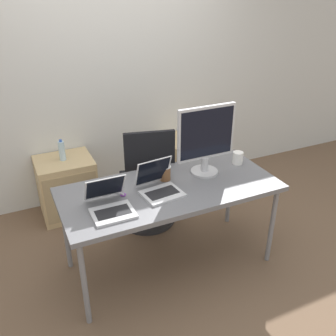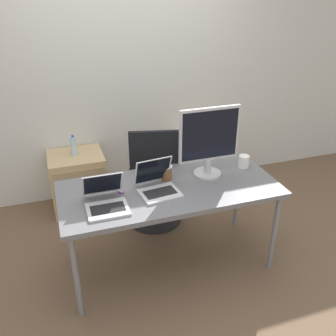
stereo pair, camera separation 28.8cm
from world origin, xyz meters
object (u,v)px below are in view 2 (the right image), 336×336
(cabinet_right, at_px, (200,163))
(laptop_left, at_px, (106,201))
(coffee_cup_white, at_px, (244,161))
(monitor, at_px, (209,141))
(coffee_cup_brown, at_px, (166,173))
(cabinet_left, at_px, (78,181))
(water_bottle, at_px, (74,146))
(laptop_right, at_px, (158,185))
(office_chair, at_px, (154,188))

(cabinet_right, bearing_deg, laptop_left, -135.19)
(cabinet_right, relative_size, coffee_cup_white, 5.61)
(monitor, bearing_deg, coffee_cup_brown, 175.18)
(laptop_left, xyz_separation_m, monitor, (0.88, 0.21, 0.25))
(cabinet_left, xyz_separation_m, coffee_cup_brown, (0.64, -1.03, 0.52))
(cabinet_left, height_order, monitor, monitor)
(cabinet_right, bearing_deg, coffee_cup_brown, -126.04)
(laptop_left, height_order, coffee_cup_white, laptop_left)
(laptop_left, bearing_deg, monitor, 13.68)
(water_bottle, relative_size, coffee_cup_white, 1.97)
(monitor, xyz_separation_m, coffee_cup_white, (0.35, 0.03, -0.25))
(laptop_right, height_order, coffee_cup_white, laptop_right)
(office_chair, xyz_separation_m, water_bottle, (-0.67, 0.54, 0.32))
(water_bottle, relative_size, monitor, 0.37)
(monitor, xyz_separation_m, coffee_cup_brown, (-0.35, 0.03, -0.24))
(office_chair, height_order, cabinet_right, office_chair)
(cabinet_left, relative_size, cabinet_right, 1.00)
(coffee_cup_white, distance_m, coffee_cup_brown, 0.70)
(cabinet_left, bearing_deg, office_chair, -38.59)
(cabinet_left, height_order, coffee_cup_brown, coffee_cup_brown)
(office_chair, relative_size, laptop_left, 3.00)
(laptop_left, xyz_separation_m, laptop_right, (0.41, 0.09, 0.00))
(water_bottle, bearing_deg, laptop_right, -66.49)
(cabinet_right, relative_size, coffee_cup_brown, 5.05)
(office_chair, bearing_deg, cabinet_left, 141.41)
(coffee_cup_white, bearing_deg, cabinet_right, 87.08)
(cabinet_right, xyz_separation_m, coffee_cup_brown, (-0.75, -1.03, 0.52))
(coffee_cup_white, bearing_deg, laptop_right, -169.35)
(water_bottle, bearing_deg, monitor, -47.09)
(cabinet_left, xyz_separation_m, coffee_cup_white, (1.33, -1.03, 0.51))
(coffee_cup_white, bearing_deg, office_chair, 143.18)
(coffee_cup_brown, bearing_deg, cabinet_left, 121.83)
(monitor, distance_m, coffee_cup_brown, 0.42)
(cabinet_left, distance_m, coffee_cup_white, 1.76)
(office_chair, distance_m, water_bottle, 0.92)
(cabinet_left, relative_size, monitor, 1.06)
(office_chair, relative_size, laptop_right, 3.12)
(laptop_right, distance_m, coffee_cup_white, 0.83)
(cabinet_right, xyz_separation_m, coffee_cup_white, (-0.05, -1.03, 0.51))
(monitor, bearing_deg, laptop_left, -166.32)
(office_chair, height_order, laptop_left, office_chair)
(water_bottle, relative_size, laptop_left, 0.61)
(office_chair, xyz_separation_m, coffee_cup_brown, (-0.04, -0.49, 0.43))
(laptop_right, height_order, coffee_cup_brown, laptop_right)
(laptop_right, bearing_deg, coffee_cup_brown, 52.24)
(cabinet_left, xyz_separation_m, laptop_left, (0.11, -1.27, 0.50))
(laptop_right, distance_m, monitor, 0.55)
(monitor, bearing_deg, cabinet_left, 132.97)
(laptop_left, bearing_deg, coffee_cup_brown, 24.56)
(monitor, bearing_deg, water_bottle, 132.91)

